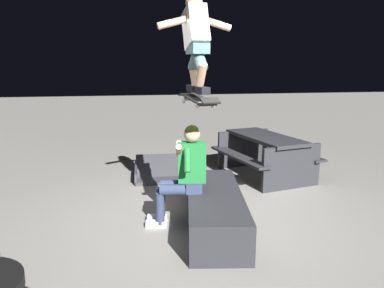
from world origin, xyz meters
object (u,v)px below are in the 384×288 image
at_px(kicker_ramp, 163,173).
at_px(picnic_table_back, 265,149).
at_px(ledge_box_main, 215,209).
at_px(skater_airborne, 196,39).
at_px(skateboard, 197,99).
at_px(person_sitting_on_ledge, 184,171).

xyz_separation_m(kicker_ramp, picnic_table_back, (-0.26, -1.82, 0.43)).
distance_m(ledge_box_main, picnic_table_back, 2.42).
height_order(skater_airborne, picnic_table_back, skater_airborne).
relative_size(ledge_box_main, kicker_ramp, 1.95).
distance_m(skater_airborne, kicker_ramp, 3.10).
bearing_deg(skater_airborne, skateboard, -173.18).
bearing_deg(person_sitting_on_ledge, picnic_table_back, -44.15).
distance_m(ledge_box_main, person_sitting_on_ledge, 0.62).
relative_size(person_sitting_on_ledge, skateboard, 1.23).
bearing_deg(ledge_box_main, skater_airborne, 73.45).
bearing_deg(picnic_table_back, skateboard, 140.28).
relative_size(ledge_box_main, person_sitting_on_ledge, 1.59).
relative_size(person_sitting_on_ledge, kicker_ramp, 1.22).
xyz_separation_m(ledge_box_main, kicker_ramp, (2.22, 0.42, -0.15)).
bearing_deg(skateboard, ledge_box_main, -92.94).
bearing_deg(picnic_table_back, skater_airborne, 139.34).
bearing_deg(picnic_table_back, kicker_ramp, 81.72).
bearing_deg(kicker_ramp, skateboard, -174.72).
bearing_deg(picnic_table_back, person_sitting_on_ledge, 135.85).
distance_m(skateboard, skater_airborne, 0.69).
bearing_deg(person_sitting_on_ledge, skater_airborne, -117.22).
xyz_separation_m(person_sitting_on_ledge, picnic_table_back, (1.82, -1.76, -0.20)).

